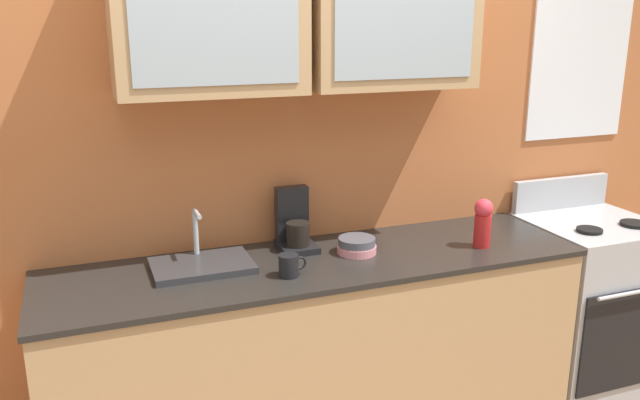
{
  "coord_description": "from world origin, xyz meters",
  "views": [
    {
      "loc": [
        -0.98,
        -2.6,
        1.99
      ],
      "look_at": [
        0.01,
        0.0,
        1.2
      ],
      "focal_mm": 36.86,
      "sensor_mm": 36.0,
      "label": 1
    }
  ],
  "objects_px": {
    "sink_faucet": "(202,264)",
    "coffee_maker": "(295,226)",
    "stove_range": "(586,301)",
    "cup_near_sink": "(289,265)",
    "vase": "(483,222)",
    "bowl_stack": "(357,246)"
  },
  "relations": [
    {
      "from": "sink_faucet",
      "to": "coffee_maker",
      "type": "bearing_deg",
      "value": 13.22
    },
    {
      "from": "sink_faucet",
      "to": "coffee_maker",
      "type": "relative_size",
      "value": 1.49
    },
    {
      "from": "stove_range",
      "to": "cup_near_sink",
      "type": "bearing_deg",
      "value": -175.67
    },
    {
      "from": "stove_range",
      "to": "vase",
      "type": "distance_m",
      "value": 0.99
    },
    {
      "from": "stove_range",
      "to": "cup_near_sink",
      "type": "xyz_separation_m",
      "value": [
        -1.76,
        -0.13,
        0.5
      ]
    },
    {
      "from": "sink_faucet",
      "to": "cup_near_sink",
      "type": "height_order",
      "value": "sink_faucet"
    },
    {
      "from": "sink_faucet",
      "to": "cup_near_sink",
      "type": "distance_m",
      "value": 0.4
    },
    {
      "from": "bowl_stack",
      "to": "sink_faucet",
      "type": "bearing_deg",
      "value": 175.32
    },
    {
      "from": "bowl_stack",
      "to": "coffee_maker",
      "type": "distance_m",
      "value": 0.31
    },
    {
      "from": "cup_near_sink",
      "to": "coffee_maker",
      "type": "relative_size",
      "value": 0.42
    },
    {
      "from": "bowl_stack",
      "to": "vase",
      "type": "xyz_separation_m",
      "value": [
        0.59,
        -0.13,
        0.09
      ]
    },
    {
      "from": "vase",
      "to": "coffee_maker",
      "type": "distance_m",
      "value": 0.89
    },
    {
      "from": "vase",
      "to": "cup_near_sink",
      "type": "distance_m",
      "value": 0.98
    },
    {
      "from": "stove_range",
      "to": "sink_faucet",
      "type": "height_order",
      "value": "sink_faucet"
    },
    {
      "from": "cup_near_sink",
      "to": "coffee_maker",
      "type": "xyz_separation_m",
      "value": [
        0.13,
        0.33,
        0.06
      ]
    },
    {
      "from": "bowl_stack",
      "to": "vase",
      "type": "relative_size",
      "value": 0.78
    },
    {
      "from": "vase",
      "to": "bowl_stack",
      "type": "bearing_deg",
      "value": 167.36
    },
    {
      "from": "sink_faucet",
      "to": "cup_near_sink",
      "type": "relative_size",
      "value": 3.52
    },
    {
      "from": "stove_range",
      "to": "bowl_stack",
      "type": "distance_m",
      "value": 1.47
    },
    {
      "from": "vase",
      "to": "coffee_maker",
      "type": "height_order",
      "value": "coffee_maker"
    },
    {
      "from": "bowl_stack",
      "to": "vase",
      "type": "bearing_deg",
      "value": -12.64
    },
    {
      "from": "bowl_stack",
      "to": "cup_near_sink",
      "type": "bearing_deg",
      "value": -157.37
    }
  ]
}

